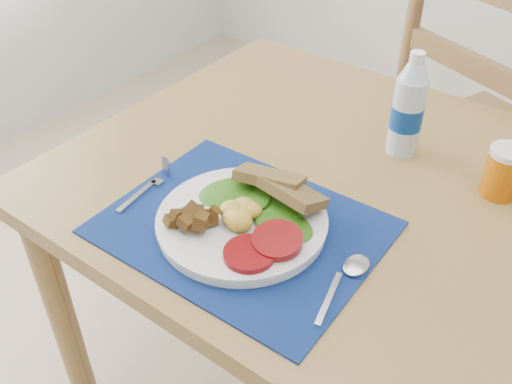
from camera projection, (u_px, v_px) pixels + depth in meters
table at (417, 245)px, 1.07m from camera, size 1.40×0.90×0.75m
chair_far at (488, 111)px, 1.55m from camera, size 0.60×0.59×1.26m
placemat at (242, 227)px, 0.98m from camera, size 0.46×0.37×0.00m
breakfast_plate at (238, 217)px, 0.97m from camera, size 0.29×0.29×0.07m
fork at (150, 187)px, 1.06m from camera, size 0.03×0.15×0.00m
spoon at (348, 276)px, 0.88m from camera, size 0.04×0.17×0.00m
water_bottle at (408, 110)px, 1.11m from camera, size 0.06×0.06×0.22m
juice_glass at (503, 173)px, 1.03m from camera, size 0.07×0.07×0.09m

